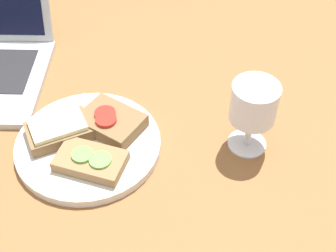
# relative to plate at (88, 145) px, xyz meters

# --- Properties ---
(wooden_table) EXTENTS (1.40, 1.40, 0.03)m
(wooden_table) POSITION_rel_plate_xyz_m (0.05, -0.03, -0.02)
(wooden_table) COLOR brown
(wooden_table) RESTS_ON ground
(plate) EXTENTS (0.25, 0.25, 0.02)m
(plate) POSITION_rel_plate_xyz_m (0.00, 0.00, 0.00)
(plate) COLOR silver
(plate) RESTS_ON wooden_table
(sandwich_with_cucumber) EXTENTS (0.12, 0.09, 0.02)m
(sandwich_with_cucumber) POSITION_rel_plate_xyz_m (0.01, -0.05, 0.02)
(sandwich_with_cucumber) COLOR #937047
(sandwich_with_cucumber) RESTS_ON plate
(sandwich_with_tomato) EXTENTS (0.13, 0.12, 0.03)m
(sandwich_with_tomato) POSITION_rel_plate_xyz_m (0.04, 0.04, 0.02)
(sandwich_with_tomato) COLOR brown
(sandwich_with_tomato) RESTS_ON plate
(sandwich_with_cheese) EXTENTS (0.13, 0.11, 0.03)m
(sandwich_with_cheese) POSITION_rel_plate_xyz_m (-0.05, 0.01, 0.02)
(sandwich_with_cheese) COLOR brown
(sandwich_with_cheese) RESTS_ON plate
(wine_glass) EXTENTS (0.08, 0.08, 0.13)m
(wine_glass) POSITION_rel_plate_xyz_m (0.27, 0.01, 0.08)
(wine_glass) COLOR white
(wine_glass) RESTS_ON wooden_table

